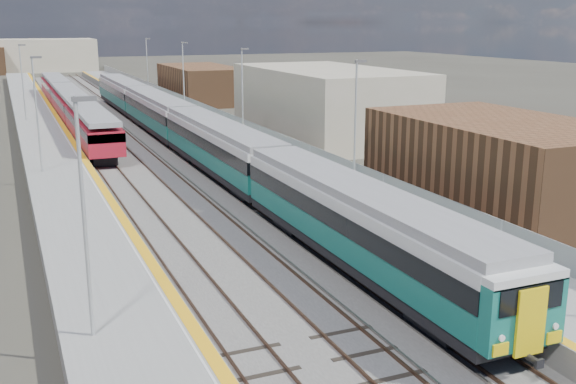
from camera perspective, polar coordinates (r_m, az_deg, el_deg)
ground at (r=64.29m, az=-11.75°, el=4.41°), size 320.00×320.00×0.00m
ballast_bed at (r=66.34m, az=-14.09°, el=4.60°), size 10.50×155.00×0.06m
tracks at (r=68.06m, az=-13.82°, el=4.92°), size 8.96×160.00×0.17m
platform_right at (r=67.78m, az=-7.80°, el=5.52°), size 4.70×155.00×8.52m
platform_left at (r=65.59m, az=-19.99°, el=4.50°), size 4.30×155.00×8.52m
green_train at (r=56.57m, az=-8.76°, el=5.54°), size 2.89×80.54×3.18m
red_train at (r=77.59m, az=-18.00°, el=7.16°), size 2.72×55.18×3.43m
tree_d at (r=88.29m, az=0.94°, el=9.53°), size 4.04×4.04×5.47m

